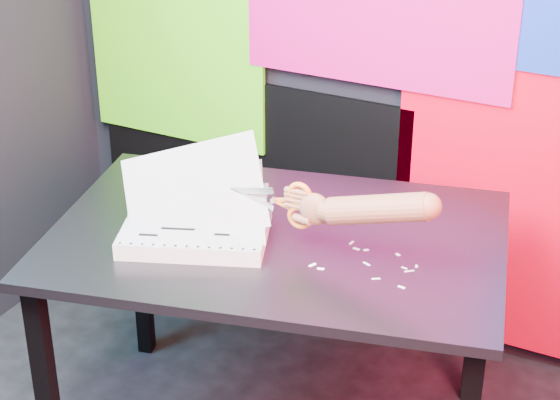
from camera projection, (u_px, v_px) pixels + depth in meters
The scene contains 7 objects.
room at pixel (214, 135), 1.74m from camera, with size 3.01×3.01×2.71m.
backdrop at pixel (463, 96), 3.06m from camera, with size 2.88×0.05×2.08m.
work_table at pixel (277, 259), 2.69m from camera, with size 1.44×1.13×0.75m.
printout_stack at pixel (196, 228), 2.61m from camera, with size 0.50×0.42×0.30m.
scissors at pixel (294, 204), 2.51m from camera, with size 0.25×0.02×0.14m.
hand_forearm at pixel (367, 209), 2.42m from camera, with size 0.42×0.08×0.16m.
paper_clippings at pixel (367, 263), 2.50m from camera, with size 0.27×0.18×0.00m.
Camera 1 is at (0.85, -1.38, 2.03)m, focal length 60.00 mm.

